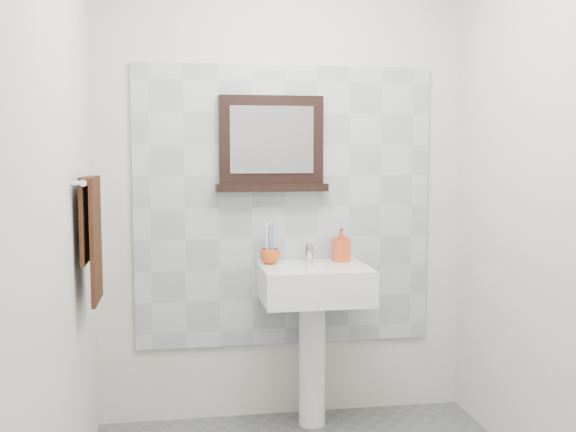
% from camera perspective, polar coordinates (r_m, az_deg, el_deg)
% --- Properties ---
extents(back_wall, '(2.00, 0.01, 2.50)m').
position_cam_1_polar(back_wall, '(3.63, -0.30, 2.38)').
color(back_wall, silver).
rests_on(back_wall, ground).
extents(front_wall, '(2.00, 0.01, 2.50)m').
position_cam_1_polar(front_wall, '(1.50, 13.11, -1.91)').
color(front_wall, silver).
rests_on(front_wall, ground).
extents(left_wall, '(0.01, 2.20, 2.50)m').
position_cam_1_polar(left_wall, '(2.52, -19.12, 0.80)').
color(left_wall, silver).
rests_on(left_wall, ground).
extents(right_wall, '(0.01, 2.20, 2.50)m').
position_cam_1_polar(right_wall, '(2.94, 22.97, 1.28)').
color(right_wall, silver).
rests_on(right_wall, ground).
extents(splashback, '(1.60, 0.02, 1.50)m').
position_cam_1_polar(splashback, '(3.62, -0.27, 0.79)').
color(splashback, '#A5AFB3').
rests_on(splashback, back_wall).
extents(pedestal_sink, '(0.55, 0.44, 0.96)m').
position_cam_1_polar(pedestal_sink, '(3.50, 2.22, -7.20)').
color(pedestal_sink, white).
rests_on(pedestal_sink, ground).
extents(toothbrush_cup, '(0.10, 0.10, 0.08)m').
position_cam_1_polar(toothbrush_cup, '(3.52, -1.53, -3.43)').
color(toothbrush_cup, '#C94A17').
rests_on(toothbrush_cup, pedestal_sink).
extents(toothbrushes, '(0.05, 0.04, 0.21)m').
position_cam_1_polar(toothbrushes, '(3.51, -1.49, -2.09)').
color(toothbrushes, white).
rests_on(toothbrushes, toothbrush_cup).
extents(soap_dispenser, '(0.09, 0.09, 0.18)m').
position_cam_1_polar(soap_dispenser, '(3.61, 4.50, -2.43)').
color(soap_dispenser, red).
rests_on(soap_dispenser, pedestal_sink).
extents(framed_mirror, '(0.59, 0.11, 0.50)m').
position_cam_1_polar(framed_mirror, '(3.57, -1.43, 5.92)').
color(framed_mirror, black).
rests_on(framed_mirror, back_wall).
extents(towel_bar, '(0.07, 0.40, 0.03)m').
position_cam_1_polar(towel_bar, '(3.03, -16.52, 2.84)').
color(towel_bar, silver).
rests_on(towel_bar, left_wall).
extents(hand_towel, '(0.06, 0.30, 0.55)m').
position_cam_1_polar(hand_towel, '(3.05, -16.28, -1.10)').
color(hand_towel, black).
rests_on(hand_towel, towel_bar).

